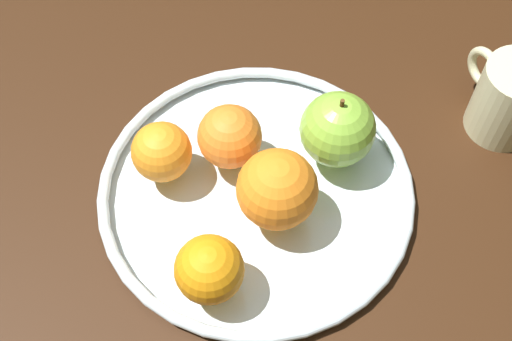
{
  "coord_description": "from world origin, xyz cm",
  "views": [
    {
      "loc": [
        -31.46,
        16.64,
        60.95
      ],
      "look_at": [
        0.0,
        0.0,
        4.8
      ],
      "focal_mm": 47.32,
      "sensor_mm": 36.0,
      "label": 1
    }
  ],
  "objects": [
    {
      "name": "orange_center",
      "position": [
        -7.48,
        8.71,
        5.01
      ],
      "size": [
        6.43,
        6.43,
        6.43
      ],
      "primitive_type": "sphere",
      "color": "orange",
      "rests_on": "fruit_bowl"
    },
    {
      "name": "fruit_bowl",
      "position": [
        0.0,
        0.0,
        0.92
      ],
      "size": [
        32.69,
        32.69,
        1.8
      ],
      "color": "silver",
      "rests_on": "ground_plane"
    },
    {
      "name": "apple",
      "position": [
        0.2,
        -9.34,
        5.69
      ],
      "size": [
        7.78,
        7.78,
        8.58
      ],
      "color": "#86BD3B",
      "rests_on": "fruit_bowl"
    },
    {
      "name": "orange_back_left",
      "position": [
        6.34,
        7.36,
        4.89
      ],
      "size": [
        6.17,
        6.17,
        6.17
      ],
      "primitive_type": "sphere",
      "color": "orange",
      "rests_on": "fruit_bowl"
    },
    {
      "name": "orange_front_right",
      "position": [
        4.67,
        0.55,
        5.12
      ],
      "size": [
        6.64,
        6.64,
        6.64
      ],
      "primitive_type": "sphere",
      "color": "orange",
      "rests_on": "fruit_bowl"
    },
    {
      "name": "orange_front_left",
      "position": [
        -3.36,
        -0.51,
        5.77
      ],
      "size": [
        7.94,
        7.94,
        7.94
      ],
      "primitive_type": "sphere",
      "color": "orange",
      "rests_on": "fruit_bowl"
    },
    {
      "name": "ambient_mug",
      "position": [
        -4.38,
        -28.17,
        4.48
      ],
      "size": [
        11.29,
        7.62,
        8.92
      ],
      "color": "beige",
      "rests_on": "ground_plane"
    },
    {
      "name": "ground_plane",
      "position": [
        0.0,
        0.0,
        -2.0
      ],
      "size": [
        164.59,
        164.59,
        4.0
      ],
      "primitive_type": "cube",
      "color": "#321A0C"
    }
  ]
}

